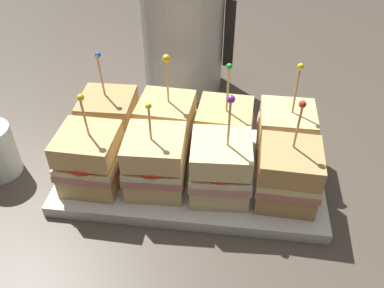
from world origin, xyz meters
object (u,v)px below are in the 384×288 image
at_px(serving_platter, 192,172).
at_px(sandwich_back_far_right, 285,134).
at_px(sandwich_front_center_left, 156,163).
at_px(sandwich_front_far_right, 288,175).
at_px(sandwich_front_center_right, 220,168).
at_px(sandwich_back_center_left, 167,125).
at_px(sandwich_front_far_left, 90,159).
at_px(sandwich_back_far_left, 110,121).
at_px(sandwich_back_center_right, 224,130).
at_px(kettle_steel, 182,33).

bearing_deg(serving_platter, sandwich_back_far_right, 18.59).
height_order(sandwich_front_center_left, sandwich_front_far_right, sandwich_front_far_right).
distance_m(sandwich_front_center_right, sandwich_back_center_left, 0.13).
bearing_deg(serving_platter, sandwich_front_center_left, -136.17).
distance_m(sandwich_front_far_left, sandwich_back_far_left, 0.10).
distance_m(serving_platter, sandwich_front_far_right, 0.16).
xyz_separation_m(sandwich_front_far_left, sandwich_back_far_right, (0.28, 0.10, -0.00)).
relative_size(sandwich_back_far_left, sandwich_back_center_right, 0.99).
height_order(sandwich_front_center_left, sandwich_back_center_right, sandwich_back_center_right).
bearing_deg(kettle_steel, sandwich_front_center_left, -88.69).
height_order(serving_platter, sandwich_back_far_left, sandwich_back_far_left).
bearing_deg(sandwich_back_far_left, serving_platter, -17.71).
bearing_deg(sandwich_back_far_right, sandwich_back_center_left, -179.16).
bearing_deg(sandwich_back_far_right, sandwich_front_center_right, -135.56).
height_order(serving_platter, sandwich_front_center_left, sandwich_front_center_left).
bearing_deg(sandwich_front_far_right, sandwich_front_center_left, 179.76).
height_order(sandwich_front_far_right, sandwich_back_center_left, sandwich_back_center_left).
xyz_separation_m(sandwich_back_center_right, kettle_steel, (-0.10, 0.24, 0.05)).
bearing_deg(sandwich_back_far_left, sandwich_front_far_right, -17.91).
bearing_deg(sandwich_back_far_left, sandwich_front_center_right, -25.96).
bearing_deg(sandwich_back_center_right, sandwich_back_far_left, -179.95).
bearing_deg(sandwich_back_center_left, sandwich_front_far_right, -25.89).
height_order(sandwich_front_far_left, kettle_steel, kettle_steel).
relative_size(sandwich_front_center_left, sandwich_back_center_right, 0.90).
bearing_deg(sandwich_back_far_right, sandwich_front_center_left, -153.81).
relative_size(serving_platter, sandwich_back_center_right, 2.42).
bearing_deg(sandwich_front_center_right, sandwich_back_center_left, 135.55).
distance_m(sandwich_front_center_left, kettle_steel, 0.33).
xyz_separation_m(sandwich_back_far_left, sandwich_back_center_right, (0.19, 0.00, -0.00)).
xyz_separation_m(sandwich_front_center_right, sandwich_back_center_left, (-0.09, 0.09, 0.00)).
distance_m(sandwich_front_far_right, sandwich_back_center_right, 0.13).
relative_size(serving_platter, sandwich_front_center_right, 2.38).
height_order(sandwich_front_center_right, sandwich_back_center_left, sandwich_back_center_left).
distance_m(sandwich_front_center_right, sandwich_front_far_right, 0.09).
relative_size(sandwich_front_center_right, sandwich_back_center_right, 1.02).
height_order(serving_platter, sandwich_front_far_right, sandwich_front_far_right).
height_order(sandwich_back_center_left, sandwich_back_center_right, sandwich_back_center_left).
bearing_deg(sandwich_back_center_left, sandwich_front_center_right, -44.45).
bearing_deg(sandwich_back_center_right, sandwich_front_center_right, -89.96).
relative_size(serving_platter, sandwich_back_far_right, 2.42).
distance_m(sandwich_front_far_right, sandwich_back_far_left, 0.30).
relative_size(sandwich_back_center_left, sandwich_back_far_right, 1.02).
bearing_deg(sandwich_back_far_right, sandwich_front_far_left, -160.99).
xyz_separation_m(sandwich_front_center_right, sandwich_back_far_left, (-0.19, 0.09, -0.00)).
distance_m(serving_platter, sandwich_back_far_left, 0.16).
height_order(sandwich_front_center_right, sandwich_back_far_left, sandwich_front_center_right).
bearing_deg(sandwich_front_far_left, sandwich_back_center_right, 26.86).
height_order(sandwich_front_center_left, sandwich_back_far_right, sandwich_back_far_right).
bearing_deg(sandwich_front_far_left, sandwich_front_center_right, 1.26).
height_order(sandwich_front_center_right, sandwich_front_far_right, sandwich_front_center_right).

